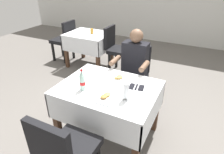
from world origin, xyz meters
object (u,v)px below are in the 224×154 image
at_px(beer_glass_left, 126,91).
at_px(cola_bottle_primary, 82,81).
at_px(seated_diner_far, 133,67).
at_px(background_dining_table, 89,42).
at_px(plate_far_diner, 117,78).
at_px(background_chair_right, 116,47).
at_px(background_chair_left, 65,38).
at_px(main_dining_table, 108,99).
at_px(chair_near_camera_side, 65,150).
at_px(background_table_tumbler, 92,31).
at_px(plate_near_camera, 104,97).
at_px(napkin_cutlery_set, 137,87).
at_px(chair_far_diner_seat, 133,73).

xyz_separation_m(beer_glass_left, cola_bottle_primary, (-0.52, -0.03, 0.01)).
distance_m(seated_diner_far, background_dining_table, 1.81).
xyz_separation_m(plate_far_diner, background_chair_right, (-0.76, 1.58, -0.22)).
bearing_deg(background_chair_left, main_dining_table, -40.51).
relative_size(chair_near_camera_side, background_table_tumbler, 8.82).
bearing_deg(chair_near_camera_side, cola_bottle_primary, 109.57).
height_order(main_dining_table, cola_bottle_primary, cola_bottle_primary).
bearing_deg(plate_near_camera, beer_glass_left, 17.48).
relative_size(main_dining_table, seated_diner_far, 0.91).
bearing_deg(chair_near_camera_side, background_dining_table, 118.39).
relative_size(beer_glass_left, background_chair_left, 0.21).
relative_size(napkin_cutlery_set, background_chair_left, 0.20).
relative_size(chair_far_diner_seat, plate_far_diner, 4.02).
xyz_separation_m(plate_far_diner, napkin_cutlery_set, (0.29, -0.07, -0.01)).
relative_size(chair_near_camera_side, plate_far_diner, 4.02).
bearing_deg(beer_glass_left, background_chair_right, 117.84).
height_order(plate_far_diner, background_chair_right, background_chair_right).
bearing_deg(background_dining_table, background_table_tumbler, 15.06).
bearing_deg(chair_far_diner_seat, plate_near_camera, -86.38).
bearing_deg(seated_diner_far, chair_near_camera_side, -91.39).
bearing_deg(napkin_cutlery_set, background_table_tumbler, 134.43).
height_order(plate_near_camera, background_dining_table, plate_near_camera).
bearing_deg(background_table_tumbler, background_dining_table, -164.94).
xyz_separation_m(main_dining_table, background_table_tumbler, (-1.34, 1.81, 0.23)).
bearing_deg(background_chair_left, background_chair_right, 0.00).
height_order(chair_far_diner_seat, background_chair_left, same).
xyz_separation_m(plate_near_camera, background_chair_right, (-0.81, 2.01, -0.22)).
bearing_deg(napkin_cutlery_set, beer_glass_left, -93.81).
relative_size(cola_bottle_primary, background_chair_right, 0.26).
bearing_deg(background_dining_table, plate_far_diner, -47.78).
height_order(plate_far_diner, background_dining_table, plate_far_diner).
height_order(main_dining_table, plate_near_camera, plate_near_camera).
xyz_separation_m(seated_diner_far, background_chair_right, (-0.78, 1.06, -0.16)).
bearing_deg(seated_diner_far, napkin_cutlery_set, -65.81).
xyz_separation_m(main_dining_table, background_dining_table, (-1.42, 1.79, -0.02)).
xyz_separation_m(plate_near_camera, plate_far_diner, (-0.05, 0.43, -0.00)).
distance_m(plate_near_camera, plate_far_diner, 0.43).
bearing_deg(plate_near_camera, background_chair_left, 137.09).
distance_m(plate_near_camera, background_dining_table, 2.51).
bearing_deg(chair_near_camera_side, plate_far_diner, 89.07).
relative_size(plate_near_camera, beer_glass_left, 1.21).
relative_size(plate_near_camera, background_chair_left, 0.25).
relative_size(seated_diner_far, napkin_cutlery_set, 6.45).
bearing_deg(background_chair_right, background_table_tumbler, 178.02).
height_order(main_dining_table, seated_diner_far, seated_diner_far).
bearing_deg(plate_near_camera, napkin_cutlery_set, 56.20).
xyz_separation_m(chair_near_camera_side, background_chair_left, (-2.09, 2.62, 0.00)).
xyz_separation_m(seated_diner_far, napkin_cutlery_set, (0.27, -0.59, 0.05)).
height_order(seated_diner_far, plate_far_diner, seated_diner_far).
xyz_separation_m(napkin_cutlery_set, background_table_tumbler, (-1.64, 1.68, 0.05)).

